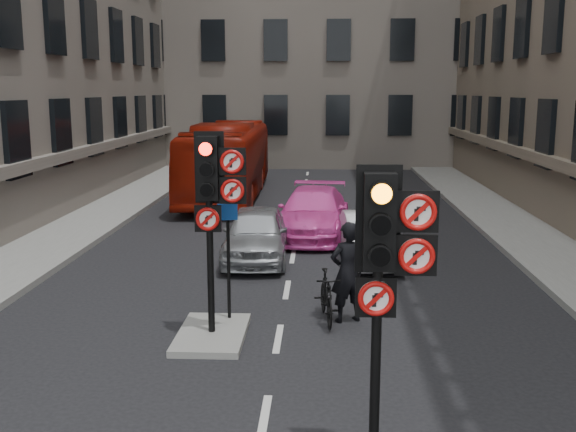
# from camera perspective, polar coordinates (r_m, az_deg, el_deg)

# --- Properties ---
(pavement_left) EXTENTS (3.00, 50.00, 0.16)m
(pavement_left) POSITION_cam_1_polar(r_m,az_deg,el_deg) (20.54, -19.98, -2.12)
(pavement_left) COLOR gray
(pavement_left) RESTS_ON ground
(pavement_right) EXTENTS (3.00, 50.00, 0.16)m
(pavement_right) POSITION_cam_1_polar(r_m,az_deg,el_deg) (20.01, 21.63, -2.56)
(pavement_right) COLOR gray
(pavement_right) RESTS_ON ground
(centre_island) EXTENTS (1.20, 2.00, 0.12)m
(centre_island) POSITION_cam_1_polar(r_m,az_deg,el_deg) (12.39, -6.46, -9.92)
(centre_island) COLOR gray
(centre_island) RESTS_ON ground
(signal_near) EXTENTS (0.91, 0.40, 3.58)m
(signal_near) POSITION_cam_1_polar(r_m,az_deg,el_deg) (7.69, 8.31, -3.16)
(signal_near) COLOR black
(signal_near) RESTS_ON ground
(signal_far) EXTENTS (0.91, 0.40, 3.58)m
(signal_far) POSITION_cam_1_polar(r_m,az_deg,el_deg) (11.71, -6.32, 2.25)
(signal_far) COLOR black
(signal_far) RESTS_ON centre_island
(car_silver) EXTENTS (1.72, 4.09, 1.38)m
(car_silver) POSITION_cam_1_polar(r_m,az_deg,el_deg) (17.60, -2.70, -1.51)
(car_silver) COLOR #A1A5A9
(car_silver) RESTS_ON ground
(car_white) EXTENTS (1.57, 3.85, 1.24)m
(car_white) POSITION_cam_1_polar(r_m,az_deg,el_deg) (17.56, 6.99, -1.84)
(car_white) COLOR silver
(car_white) RESTS_ON ground
(car_pink) EXTENTS (2.42, 5.07, 1.43)m
(car_pink) POSITION_cam_1_polar(r_m,az_deg,el_deg) (20.47, 2.12, 0.29)
(car_pink) COLOR #ED45AE
(car_pink) RESTS_ON ground
(bus_red) EXTENTS (2.71, 11.01, 3.06)m
(bus_red) POSITION_cam_1_polar(r_m,az_deg,el_deg) (27.87, -5.13, 4.72)
(bus_red) COLOR maroon
(bus_red) RESTS_ON ground
(motorcycle) EXTENTS (0.64, 1.66, 0.97)m
(motorcycle) POSITION_cam_1_polar(r_m,az_deg,el_deg) (13.04, 3.27, -6.83)
(motorcycle) COLOR black
(motorcycle) RESTS_ON ground
(motorcyclist) EXTENTS (0.84, 0.71, 1.96)m
(motorcyclist) POSITION_cam_1_polar(r_m,az_deg,el_deg) (12.91, 5.07, -4.75)
(motorcyclist) COLOR black
(motorcyclist) RESTS_ON ground
(info_sign) EXTENTS (0.38, 0.14, 2.21)m
(info_sign) POSITION_cam_1_polar(r_m,az_deg,el_deg) (12.62, -5.10, -2.45)
(info_sign) COLOR black
(info_sign) RESTS_ON centre_island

